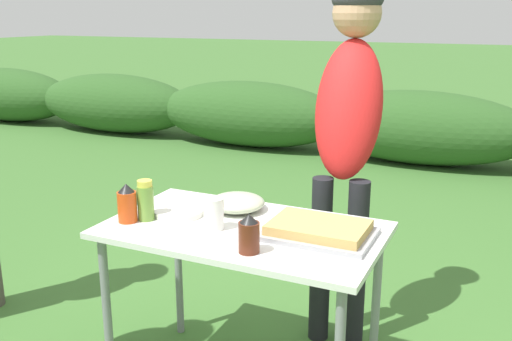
# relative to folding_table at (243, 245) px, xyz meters

# --- Properties ---
(shrub_hedge) EXTENTS (14.40, 0.90, 0.78)m
(shrub_hedge) POSITION_rel_folding_table_xyz_m (0.00, 4.23, -0.27)
(shrub_hedge) COLOR #2D5623
(shrub_hedge) RESTS_ON ground
(folding_table) EXTENTS (1.10, 0.64, 0.74)m
(folding_table) POSITION_rel_folding_table_xyz_m (0.00, 0.00, 0.00)
(folding_table) COLOR silver
(folding_table) RESTS_ON ground
(food_tray) EXTENTS (0.41, 0.29, 0.06)m
(food_tray) POSITION_rel_folding_table_xyz_m (0.30, 0.03, 0.10)
(food_tray) COLOR #9E9EA3
(food_tray) RESTS_ON folding_table
(plate_stack) EXTENTS (0.21, 0.21, 0.02)m
(plate_stack) POSITION_rel_folding_table_xyz_m (-0.31, 0.02, 0.09)
(plate_stack) COLOR white
(plate_stack) RESTS_ON folding_table
(mixing_bowl) EXTENTS (0.24, 0.24, 0.07)m
(mixing_bowl) POSITION_rel_folding_table_xyz_m (-0.11, 0.17, 0.11)
(mixing_bowl) COLOR #ADBC99
(mixing_bowl) RESTS_ON folding_table
(paper_cup_stack) EXTENTS (0.08, 0.08, 0.13)m
(paper_cup_stack) POSITION_rel_folding_table_xyz_m (-0.10, -0.06, 0.14)
(paper_cup_stack) COLOR white
(paper_cup_stack) RESTS_ON folding_table
(hot_sauce_bottle) EXTENTS (0.08, 0.08, 0.16)m
(hot_sauce_bottle) POSITION_rel_folding_table_xyz_m (-0.46, -0.14, 0.15)
(hot_sauce_bottle) COLOR #CC4214
(hot_sauce_bottle) RESTS_ON folding_table
(bbq_sauce_bottle) EXTENTS (0.08, 0.08, 0.14)m
(bbq_sauce_bottle) POSITION_rel_folding_table_xyz_m (0.13, -0.21, 0.15)
(bbq_sauce_bottle) COLOR #562314
(bbq_sauce_bottle) RESTS_ON folding_table
(relish_jar) EXTENTS (0.07, 0.07, 0.17)m
(relish_jar) POSITION_rel_folding_table_xyz_m (-0.40, -0.09, 0.16)
(relish_jar) COLOR olive
(relish_jar) RESTS_ON folding_table
(standing_person_in_dark_puffer) EXTENTS (0.36, 0.49, 1.70)m
(standing_person_in_dark_puffer) POSITION_rel_folding_table_xyz_m (0.23, 0.66, 0.44)
(standing_person_in_dark_puffer) COLOR black
(standing_person_in_dark_puffer) RESTS_ON ground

